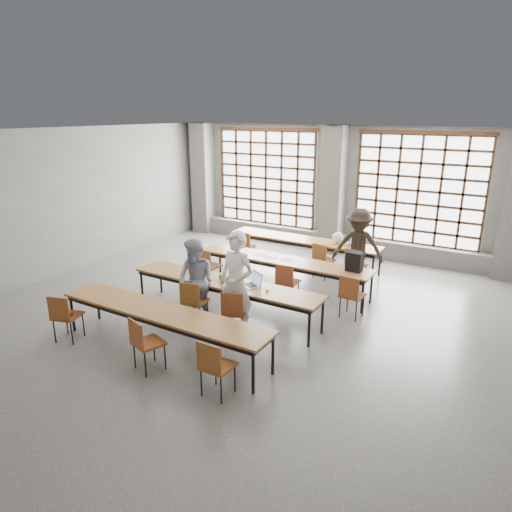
% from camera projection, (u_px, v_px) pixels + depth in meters
% --- Properties ---
extents(floor, '(11.00, 11.00, 0.00)m').
position_uv_depth(floor, '(229.00, 317.00, 8.95)').
color(floor, '#4D4D4A').
rests_on(floor, ground).
extents(ceiling, '(11.00, 11.00, 0.00)m').
position_uv_depth(ceiling, '(226.00, 133.00, 7.89)').
color(ceiling, silver).
rests_on(ceiling, floor).
extents(wall_back, '(10.00, 0.00, 10.00)m').
position_uv_depth(wall_back, '(336.00, 189.00, 12.92)').
color(wall_back, '#5A5A57').
rests_on(wall_back, floor).
extents(wall_left, '(0.00, 11.00, 11.00)m').
position_uv_depth(wall_left, '(54.00, 204.00, 10.85)').
color(wall_left, '#5A5A57').
rests_on(wall_left, floor).
extents(column_left, '(0.60, 0.55, 3.50)m').
position_uv_depth(column_left, '(203.00, 179.00, 14.88)').
color(column_left, '#4F4F4D').
rests_on(column_left, floor).
extents(column_mid, '(0.60, 0.55, 3.50)m').
position_uv_depth(column_mid, '(333.00, 190.00, 12.70)').
color(column_mid, '#4F4F4D').
rests_on(column_mid, floor).
extents(window_left, '(3.32, 0.12, 3.00)m').
position_uv_depth(window_left, '(266.00, 178.00, 13.91)').
color(window_left, white).
rests_on(window_left, wall_back).
extents(window_right, '(3.32, 0.12, 3.00)m').
position_uv_depth(window_right, '(418.00, 191.00, 11.72)').
color(window_right, white).
rests_on(window_right, wall_back).
extents(sill_ledge, '(9.80, 0.35, 0.50)m').
position_uv_depth(sill_ledge, '(331.00, 241.00, 13.22)').
color(sill_ledge, '#4F4F4D').
rests_on(sill_ledge, floor).
extents(desk_row_a, '(4.00, 0.70, 0.73)m').
position_uv_depth(desk_row_a, '(303.00, 241.00, 11.70)').
color(desk_row_a, brown).
rests_on(desk_row_a, floor).
extents(desk_row_b, '(4.00, 0.70, 0.73)m').
position_uv_depth(desk_row_b, '(283.00, 262.00, 10.09)').
color(desk_row_b, brown).
rests_on(desk_row_b, floor).
extents(desk_row_c, '(4.00, 0.70, 0.73)m').
position_uv_depth(desk_row_c, '(225.00, 284.00, 8.79)').
color(desk_row_c, brown).
rests_on(desk_row_c, floor).
extents(desk_row_d, '(4.00, 0.70, 0.73)m').
position_uv_depth(desk_row_d, '(162.00, 314.00, 7.50)').
color(desk_row_d, brown).
rests_on(desk_row_d, floor).
extents(chair_back_left, '(0.47, 0.48, 0.88)m').
position_uv_depth(chair_back_left, '(245.00, 244.00, 11.90)').
color(chair_back_left, brown).
rests_on(chair_back_left, floor).
extents(chair_back_mid, '(0.51, 0.51, 0.88)m').
position_uv_depth(chair_back_mid, '(322.00, 257.00, 10.84)').
color(chair_back_mid, brown).
rests_on(chair_back_mid, floor).
extents(chair_back_right, '(0.47, 0.47, 0.88)m').
position_uv_depth(chair_back_right, '(355.00, 263.00, 10.45)').
color(chair_back_right, brown).
rests_on(chair_back_right, floor).
extents(chair_mid_left, '(0.47, 0.47, 0.88)m').
position_uv_depth(chair_mid_left, '(208.00, 263.00, 10.40)').
color(chair_mid_left, maroon).
rests_on(chair_mid_left, floor).
extents(chair_mid_centre, '(0.44, 0.45, 0.88)m').
position_uv_depth(chair_mid_centre, '(286.00, 279.00, 9.42)').
color(chair_mid_centre, maroon).
rests_on(chair_mid_centre, floor).
extents(chair_mid_right, '(0.46, 0.46, 0.88)m').
position_uv_depth(chair_mid_right, '(351.00, 292.00, 8.75)').
color(chair_mid_right, brown).
rests_on(chair_mid_right, floor).
extents(chair_front_left, '(0.48, 0.49, 0.88)m').
position_uv_depth(chair_front_left, '(193.00, 299.00, 8.45)').
color(chair_front_left, brown).
rests_on(chair_front_left, floor).
extents(chair_front_right, '(0.52, 0.52, 0.88)m').
position_uv_depth(chair_front_right, '(234.00, 309.00, 8.01)').
color(chair_front_right, maroon).
rests_on(chair_front_right, floor).
extents(chair_near_left, '(0.52, 0.53, 0.88)m').
position_uv_depth(chair_near_left, '(64.00, 313.00, 7.84)').
color(chair_near_left, brown).
rests_on(chair_near_left, floor).
extents(chair_near_mid, '(0.53, 0.53, 0.88)m').
position_uv_depth(chair_near_mid, '(144.00, 340.00, 6.94)').
color(chair_near_mid, brown).
rests_on(chair_near_mid, floor).
extents(chair_near_right, '(0.42, 0.43, 0.88)m').
position_uv_depth(chair_near_right, '(214.00, 363.00, 6.29)').
color(chair_near_right, brown).
rests_on(chair_near_right, floor).
extents(student_male, '(0.73, 0.52, 1.91)m').
position_uv_depth(student_male, '(237.00, 284.00, 8.00)').
color(student_male, silver).
rests_on(student_male, floor).
extents(student_female, '(0.86, 0.71, 1.64)m').
position_uv_depth(student_female, '(196.00, 282.00, 8.48)').
color(student_female, '#18204A').
rests_on(student_female, floor).
extents(student_back, '(1.28, 0.93, 1.78)m').
position_uv_depth(student_back, '(358.00, 247.00, 10.44)').
color(student_back, black).
rests_on(student_back, floor).
extents(laptop_front, '(0.46, 0.44, 0.26)m').
position_uv_depth(laptop_front, '(253.00, 282.00, 8.55)').
color(laptop_front, silver).
rests_on(laptop_front, desk_row_c).
extents(laptop_back, '(0.37, 0.32, 0.26)m').
position_uv_depth(laptop_back, '(356.00, 243.00, 11.09)').
color(laptop_back, '#B3B3B8').
rests_on(laptop_back, desk_row_a).
extents(mouse, '(0.11, 0.09, 0.04)m').
position_uv_depth(mouse, '(267.00, 290.00, 8.29)').
color(mouse, silver).
rests_on(mouse, desk_row_c).
extents(green_box, '(0.26, 0.13, 0.09)m').
position_uv_depth(green_box, '(225.00, 277.00, 8.85)').
color(green_box, '#2D8B30').
rests_on(green_box, desk_row_c).
extents(phone, '(0.13, 0.07, 0.01)m').
position_uv_depth(phone, '(230.00, 284.00, 8.60)').
color(phone, black).
rests_on(phone, desk_row_c).
extents(paper_sheet_a, '(0.35, 0.29, 0.00)m').
position_uv_depth(paper_sheet_a, '(261.00, 254.00, 10.41)').
color(paper_sheet_a, white).
rests_on(paper_sheet_a, desk_row_b).
extents(paper_sheet_b, '(0.30, 0.22, 0.00)m').
position_uv_depth(paper_sheet_b, '(270.00, 258.00, 10.18)').
color(paper_sheet_b, silver).
rests_on(paper_sheet_b, desk_row_b).
extents(paper_sheet_c, '(0.31, 0.23, 0.00)m').
position_uv_depth(paper_sheet_c, '(287.00, 260.00, 10.03)').
color(paper_sheet_c, white).
rests_on(paper_sheet_c, desk_row_b).
extents(backpack, '(0.33, 0.22, 0.40)m').
position_uv_depth(backpack, '(354.00, 262.00, 9.28)').
color(backpack, black).
rests_on(backpack, desk_row_b).
extents(plastic_bag, '(0.28, 0.23, 0.29)m').
position_uv_depth(plastic_bag, '(338.00, 238.00, 11.24)').
color(plastic_bag, white).
rests_on(plastic_bag, desk_row_a).
extents(red_pouch, '(0.22, 0.14, 0.06)m').
position_uv_depth(red_pouch, '(67.00, 313.00, 7.92)').
color(red_pouch, '#A92114').
rests_on(red_pouch, chair_near_left).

